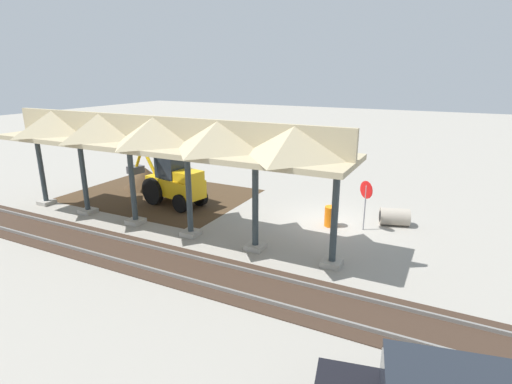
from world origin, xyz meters
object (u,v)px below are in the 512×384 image
backhoe (173,180)px  concrete_pipe (394,217)px  traffic_barrel (331,216)px  stop_sign (366,195)px

backhoe → concrete_pipe: size_ratio=3.72×
concrete_pipe → traffic_barrel: bearing=29.0°
stop_sign → concrete_pipe: (-1.11, -1.19, -1.19)m
traffic_barrel → concrete_pipe: bearing=-151.0°
stop_sign → backhoe: size_ratio=0.41×
concrete_pipe → traffic_barrel: 2.87m
concrete_pipe → traffic_barrel: traffic_barrel is taller
backhoe → traffic_barrel: 8.23m
traffic_barrel → backhoe: bearing=4.4°
stop_sign → concrete_pipe: 2.01m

